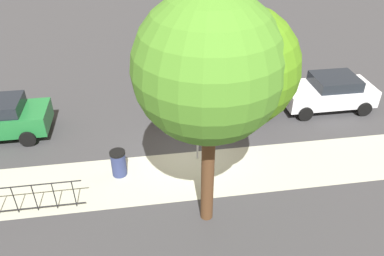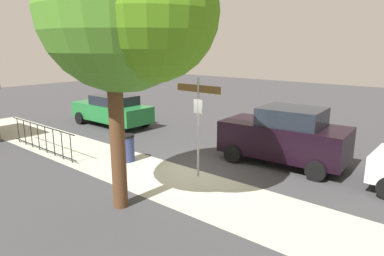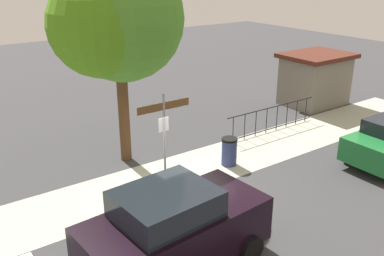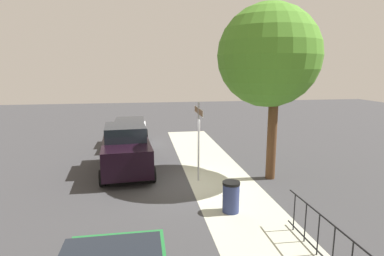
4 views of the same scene
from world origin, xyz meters
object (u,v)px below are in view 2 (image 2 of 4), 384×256
Objects in this scene: street_sign at (198,107)px; shade_tree at (131,7)px; trash_bin at (127,148)px; car_black at (285,136)px; car_green at (112,110)px.

street_sign is 3.73m from shade_tree.
trash_bin is (2.97, -2.08, -4.43)m from shade_tree.
shade_tree reaches higher than trash_bin.
shade_tree is at bearing 70.81° from car_black.
car_black is (-1.55, -2.88, -1.22)m from street_sign.
shade_tree is at bearing 146.76° from car_green.
shade_tree is at bearing 144.96° from trash_bin.
car_green is (8.02, -5.28, -4.09)m from shade_tree.
trash_bin is at bearing -35.04° from shade_tree.
street_sign is 8.50m from car_green.
shade_tree is 6.87m from car_black.
trash_bin is at bearing 147.80° from car_green.
car_green is (7.94, -2.69, -1.40)m from street_sign.
shade_tree is 1.56× the size of car_black.
street_sign is at bearing 161.33° from car_green.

